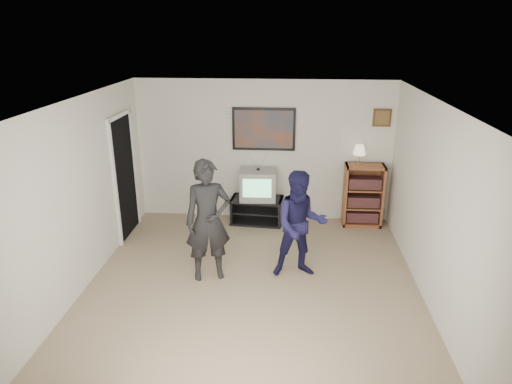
# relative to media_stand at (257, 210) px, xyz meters

# --- Properties ---
(room_shell) EXTENTS (4.51, 5.00, 2.51)m
(room_shell) POSITION_rel_media_stand_xyz_m (0.10, -1.88, 1.02)
(room_shell) COLOR #817052
(room_shell) RESTS_ON ground
(media_stand) EXTENTS (0.95, 0.58, 0.46)m
(media_stand) POSITION_rel_media_stand_xyz_m (0.00, 0.00, 0.00)
(media_stand) COLOR black
(media_stand) RESTS_ON room_shell
(crt_television) EXTENTS (0.63, 0.54, 0.53)m
(crt_television) POSITION_rel_media_stand_xyz_m (0.02, 0.00, 0.49)
(crt_television) COLOR gray
(crt_television) RESTS_ON media_stand
(bookshelf) EXTENTS (0.67, 0.38, 1.10)m
(bookshelf) POSITION_rel_media_stand_xyz_m (1.86, 0.05, 0.32)
(bookshelf) COLOR brown
(bookshelf) RESTS_ON room_shell
(table_lamp) EXTENTS (0.22, 0.22, 0.34)m
(table_lamp) POSITION_rel_media_stand_xyz_m (1.74, 0.08, 1.04)
(table_lamp) COLOR beige
(table_lamp) RESTS_ON bookshelf
(person_tall) EXTENTS (0.72, 0.58, 1.71)m
(person_tall) POSITION_rel_media_stand_xyz_m (-0.52, -1.94, 0.63)
(person_tall) COLOR black
(person_tall) RESTS_ON room_shell
(person_short) EXTENTS (0.83, 0.69, 1.53)m
(person_short) POSITION_rel_media_stand_xyz_m (0.73, -1.78, 0.54)
(person_short) COLOR #17153A
(person_short) RESTS_ON room_shell
(controller_left) EXTENTS (0.07, 0.12, 0.03)m
(controller_left) POSITION_rel_media_stand_xyz_m (-0.54, -1.77, 1.01)
(controller_left) COLOR white
(controller_left) RESTS_ON person_tall
(controller_right) EXTENTS (0.07, 0.12, 0.03)m
(controller_right) POSITION_rel_media_stand_xyz_m (0.76, -1.60, 0.91)
(controller_right) COLOR white
(controller_right) RESTS_ON person_short
(poster) EXTENTS (1.10, 0.03, 0.75)m
(poster) POSITION_rel_media_stand_xyz_m (0.10, 0.25, 1.42)
(poster) COLOR black
(poster) RESTS_ON room_shell
(air_vent) EXTENTS (0.28, 0.02, 0.14)m
(air_vent) POSITION_rel_media_stand_xyz_m (-0.45, 0.25, 1.72)
(air_vent) COLOR white
(air_vent) RESTS_ON room_shell
(small_picture) EXTENTS (0.30, 0.03, 0.30)m
(small_picture) POSITION_rel_media_stand_xyz_m (2.10, 0.25, 1.65)
(small_picture) COLOR #402414
(small_picture) RESTS_ON room_shell
(doorway) EXTENTS (0.03, 0.85, 2.00)m
(doorway) POSITION_rel_media_stand_xyz_m (-2.14, -0.63, 0.77)
(doorway) COLOR black
(doorway) RESTS_ON room_shell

